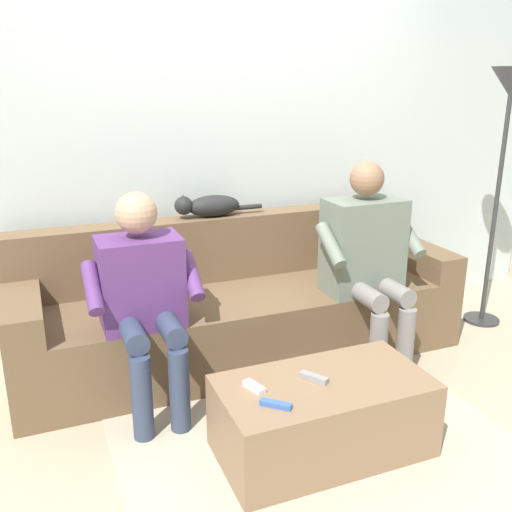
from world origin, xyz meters
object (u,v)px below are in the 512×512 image
object	(u,v)px
remote_blue	(276,404)
remote_white	(254,387)
remote_gray	(314,378)
person_right_seated	(143,290)
coffee_table	(323,416)
person_left_seated	(367,253)
cat_on_backrest	(209,206)
floor_lamp	(508,113)
couch	(241,308)

from	to	relation	value
remote_blue	remote_white	distance (m)	0.16
remote_white	remote_gray	bearing A→B (deg)	66.22
person_right_seated	coffee_table	bearing A→B (deg)	133.06
remote_gray	remote_white	distance (m)	0.28
person_left_seated	remote_white	bearing A→B (deg)	34.00
person_left_seated	cat_on_backrest	size ratio (longest dim) A/B	2.15
remote_blue	coffee_table	bearing A→B (deg)	-116.65
person_left_seated	floor_lamp	size ratio (longest dim) A/B	0.70
person_left_seated	person_right_seated	bearing A→B (deg)	0.30
remote_gray	remote_blue	size ratio (longest dim) A/B	1.00
remote_gray	remote_white	bearing A→B (deg)	51.08
couch	person_left_seated	xyz separation A→B (m)	(-0.65, 0.35, 0.38)
cat_on_backrest	remote_gray	xyz separation A→B (m)	(-0.08, 1.27, -0.52)
coffee_table	remote_blue	world-z (taller)	remote_blue
remote_blue	remote_white	bearing A→B (deg)	-36.37
coffee_table	couch	bearing A→B (deg)	-90.00
couch	remote_blue	distance (m)	1.19
couch	remote_white	xyz separation A→B (m)	(0.31, 0.99, 0.07)
person_left_seated	remote_blue	bearing A→B (deg)	40.98
person_right_seated	remote_white	distance (m)	0.77
person_left_seated	remote_blue	world-z (taller)	person_left_seated
person_left_seated	floor_lamp	bearing A→B (deg)	-171.38
coffee_table	remote_blue	xyz separation A→B (m)	(0.28, 0.11, 0.19)
couch	remote_gray	size ratio (longest dim) A/B	19.76
couch	coffee_table	world-z (taller)	couch
person_right_seated	remote_white	size ratio (longest dim) A/B	9.87
cat_on_backrest	remote_white	xyz separation A→B (m)	(0.20, 1.24, -0.52)
couch	coffee_table	bearing A→B (deg)	90.00
remote_gray	coffee_table	bearing A→B (deg)	-154.07
remote_gray	floor_lamp	size ratio (longest dim) A/B	0.08
couch	person_left_seated	world-z (taller)	person_left_seated
couch	person_right_seated	world-z (taller)	person_right_seated
person_right_seated	floor_lamp	world-z (taller)	floor_lamp
couch	remote_white	world-z (taller)	couch
remote_gray	couch	bearing A→B (deg)	-35.33
remote_blue	floor_lamp	size ratio (longest dim) A/B	0.08
coffee_table	cat_on_backrest	xyz separation A→B (m)	(0.11, -1.29, 0.71)
cat_on_backrest	floor_lamp	bearing A→B (deg)	167.12
person_left_seated	remote_gray	bearing A→B (deg)	44.53
coffee_table	person_left_seated	distance (m)	1.07
remote_gray	remote_white	world-z (taller)	remote_gray
person_right_seated	cat_on_backrest	world-z (taller)	person_right_seated
cat_on_backrest	remote_gray	bearing A→B (deg)	93.41
person_right_seated	floor_lamp	size ratio (longest dim) A/B	0.66
coffee_table	remote_gray	xyz separation A→B (m)	(0.04, -0.02, 0.19)
person_left_seated	floor_lamp	distance (m)	1.33
coffee_table	remote_gray	world-z (taller)	remote_gray
person_left_seated	remote_white	distance (m)	1.20
couch	remote_blue	size ratio (longest dim) A/B	19.86
remote_gray	remote_blue	xyz separation A→B (m)	(0.24, 0.13, -0.00)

